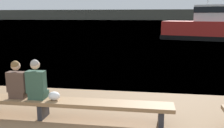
# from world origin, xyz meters

# --- Properties ---
(water_surface) EXTENTS (240.00, 240.00, 0.00)m
(water_surface) POSITION_xyz_m (0.00, 125.07, 0.00)
(water_surface) COLOR teal
(water_surface) RESTS_ON ground
(far_shoreline) EXTENTS (600.00, 12.00, 5.84)m
(far_shoreline) POSITION_xyz_m (0.00, 147.55, 2.92)
(far_shoreline) COLOR #4C4C42
(far_shoreline) RESTS_ON ground
(bench_main) EXTENTS (6.40, 0.54, 0.48)m
(bench_main) POSITION_xyz_m (-1.13, 2.58, 0.39)
(bench_main) COLOR #8E6B47
(bench_main) RESTS_ON ground
(person_left) EXTENTS (0.46, 0.42, 0.96)m
(person_left) POSITION_xyz_m (-1.78, 2.59, 0.89)
(person_left) COLOR #4C382D
(person_left) RESTS_ON bench_main
(person_right) EXTENTS (0.46, 0.42, 1.00)m
(person_right) POSITION_xyz_m (-1.27, 2.59, 0.92)
(person_right) COLOR #2D4C3D
(person_right) RESTS_ON bench_main
(shopping_bag) EXTENTS (0.29, 0.22, 0.21)m
(shopping_bag) POSITION_xyz_m (-0.82, 2.56, 0.59)
(shopping_bag) COLOR white
(shopping_bag) RESTS_ON bench_main
(tugboat_red) EXTENTS (9.23, 5.75, 6.04)m
(tugboat_red) POSITION_xyz_m (7.22, 24.56, 1.16)
(tugboat_red) COLOR red
(tugboat_red) RESTS_ON water_surface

